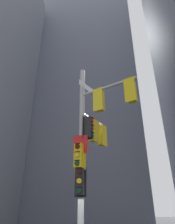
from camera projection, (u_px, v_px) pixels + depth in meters
The scene contains 2 objects.
building_mid_block at pixel (86, 97), 41.13m from camera, with size 17.30×17.30×45.44m, color slate.
signal_pole_assembly at pixel (92, 138), 9.08m from camera, with size 2.82×3.32×8.79m.
Camera 1 is at (0.64, -8.71, 2.16)m, focal length 32.38 mm.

